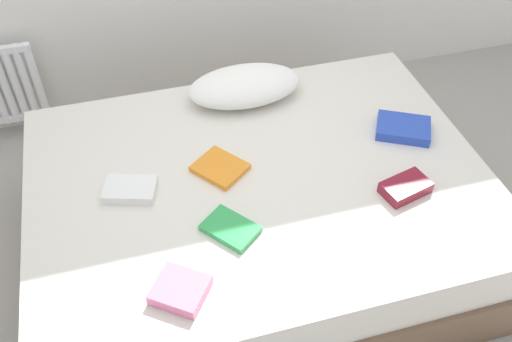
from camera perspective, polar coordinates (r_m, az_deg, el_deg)
name	(u,v)px	position (r m, az deg, el deg)	size (l,w,h in m)	color
ground_plane	(259,247)	(2.79, 0.28, -7.77)	(8.00, 8.00, 0.00)	#9E998E
bed	(259,214)	(2.59, 0.30, -4.42)	(2.00, 1.50, 0.50)	brown
radiator	(5,86)	(3.45, -24.12, 7.89)	(0.38, 0.04, 0.48)	white
pillow	(245,86)	(2.78, -1.17, 8.65)	(0.56, 0.31, 0.15)	white
textbook_maroon	(405,188)	(2.41, 14.94, -1.63)	(0.20, 0.12, 0.05)	maroon
textbook_pink	(180,290)	(2.03, -7.70, -11.87)	(0.18, 0.16, 0.05)	pink
textbook_green	(230,228)	(2.20, -2.62, -5.85)	(0.21, 0.14, 0.03)	green
textbook_white	(130,189)	(2.38, -12.66, -1.85)	(0.21, 0.14, 0.04)	white
textbook_blue	(403,128)	(2.69, 14.73, 4.22)	(0.24, 0.18, 0.05)	#2847B7
textbook_orange	(220,168)	(2.43, -3.68, 0.33)	(0.21, 0.18, 0.03)	orange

